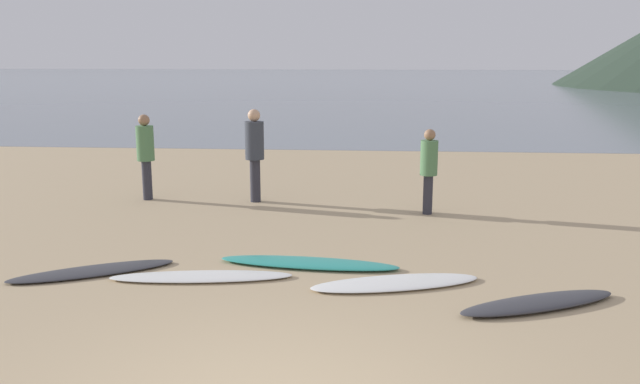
{
  "coord_description": "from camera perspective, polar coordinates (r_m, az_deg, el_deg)",
  "views": [
    {
      "loc": [
        0.8,
        -4.6,
        2.87
      ],
      "look_at": [
        -0.07,
        6.19,
        0.6
      ],
      "focal_mm": 37.28,
      "sensor_mm": 36.0,
      "label": 1
    }
  ],
  "objects": [
    {
      "name": "person_1",
      "position": [
        12.08,
        9.33,
        2.35
      ],
      "size": [
        0.31,
        0.31,
        1.55
      ],
      "rotation": [
        0.0,
        0.0,
        3.38
      ],
      "color": "#2D2D38",
      "rests_on": "ground"
    },
    {
      "name": "person_2",
      "position": [
        13.55,
        -14.75,
        3.52
      ],
      "size": [
        0.34,
        0.34,
        1.7
      ],
      "rotation": [
        0.0,
        0.0,
        2.06
      ],
      "color": "#2D2D38",
      "rests_on": "ground"
    },
    {
      "name": "ground_plane",
      "position": [
        14.93,
        1.43,
        0.36
      ],
      "size": [
        120.0,
        120.0,
        0.2
      ],
      "primitive_type": "cube",
      "color": "tan",
      "rests_on": "ground"
    },
    {
      "name": "surfboard_4",
      "position": [
        8.16,
        18.25,
        -9.02
      ],
      "size": [
        2.08,
        1.28,
        0.1
      ],
      "primitive_type": "ellipsoid",
      "rotation": [
        0.0,
        0.0,
        0.43
      ],
      "color": "#333338",
      "rests_on": "ground"
    },
    {
      "name": "surfboard_3",
      "position": [
        8.49,
        6.5,
        -7.75
      ],
      "size": [
        2.27,
        1.18,
        0.07
      ],
      "primitive_type": "ellipsoid",
      "rotation": [
        0.0,
        0.0,
        0.28
      ],
      "color": "white",
      "rests_on": "ground"
    },
    {
      "name": "surfboard_2",
      "position": [
        9.18,
        -0.97,
        -6.11
      ],
      "size": [
        2.54,
        0.75,
        0.08
      ],
      "primitive_type": "ellipsoid",
      "rotation": [
        0.0,
        0.0,
        -0.1
      ],
      "color": "teal",
      "rests_on": "ground"
    },
    {
      "name": "surfboard_1",
      "position": [
        8.81,
        -10.15,
        -7.15
      ],
      "size": [
        2.4,
        0.76,
        0.06
      ],
      "primitive_type": "ellipsoid",
      "rotation": [
        0.0,
        0.0,
        0.13
      ],
      "color": "white",
      "rests_on": "ground"
    },
    {
      "name": "ocean_water",
      "position": [
        69.84,
        3.98,
        9.46
      ],
      "size": [
        140.0,
        100.0,
        0.01
      ],
      "primitive_type": "cube",
      "color": "slate",
      "rests_on": "ground"
    },
    {
      "name": "surfboard_0",
      "position": [
        9.39,
        -18.94,
        -6.43
      ],
      "size": [
        2.12,
        1.47,
        0.06
      ],
      "primitive_type": "ellipsoid",
      "rotation": [
        0.0,
        0.0,
        0.5
      ],
      "color": "#333338",
      "rests_on": "ground"
    },
    {
      "name": "person_0",
      "position": [
        12.97,
        -5.64,
        3.81
      ],
      "size": [
        0.37,
        0.37,
        1.82
      ],
      "rotation": [
        0.0,
        0.0,
        0.55
      ],
      "color": "#2D2D38",
      "rests_on": "ground"
    }
  ]
}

